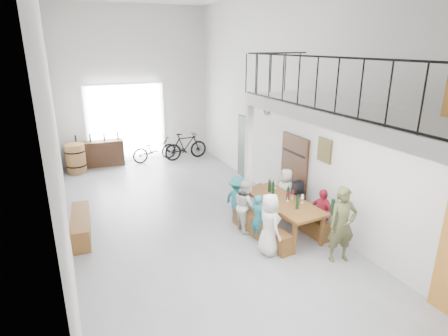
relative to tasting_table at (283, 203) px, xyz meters
name	(u,v)px	position (x,y,z in m)	size (l,w,h in m)	color
floor	(192,223)	(-1.77, 1.25, -0.71)	(12.00, 12.00, 0.00)	slate
room_walls	(187,74)	(-1.77, 1.25, 2.85)	(12.00, 12.00, 12.00)	silver
gateway_portal	(126,123)	(-2.17, 7.19, 0.69)	(2.80, 0.08, 2.80)	white
right_wall_decor	(337,163)	(0.93, -0.61, 1.04)	(0.07, 8.28, 5.07)	#AA6722
balcony	(360,120)	(0.20, -1.87, 2.26)	(1.52, 5.62, 4.00)	silver
tasting_table	(283,203)	(0.00, 0.00, 0.00)	(1.03, 2.23, 0.79)	brown
bench_inner	(261,229)	(-0.59, -0.08, -0.49)	(0.30, 1.87, 0.43)	brown
bench_wall	(300,219)	(0.53, 0.02, -0.50)	(0.24, 1.81, 0.42)	brown
tableware	(284,192)	(0.10, 0.10, 0.23)	(0.39, 1.30, 0.35)	black
side_bench	(81,226)	(-4.27, 1.70, -0.46)	(0.39, 1.76, 0.50)	brown
oak_barrel	(76,158)	(-4.07, 6.53, -0.22)	(0.66, 0.66, 0.98)	olive
serving_counter	(99,154)	(-3.27, 6.90, -0.25)	(1.71, 0.48, 0.90)	#3E2717
counter_bottles	(97,137)	(-3.27, 6.91, 0.34)	(1.47, 0.12, 0.28)	black
guest_left_a	(269,224)	(-0.77, -0.71, -0.04)	(0.65, 0.42, 1.33)	silver
guest_left_b	(258,218)	(-0.70, -0.11, -0.17)	(0.39, 0.26, 1.08)	#226C73
guest_left_c	(245,205)	(-0.74, 0.44, -0.09)	(0.60, 0.47, 1.24)	silver
guest_left_d	(237,200)	(-0.73, 0.85, -0.11)	(0.77, 0.44, 1.19)	#226C73
guest_right_a	(321,214)	(0.62, -0.62, -0.12)	(0.69, 0.29, 1.18)	#A31C2F
guest_right_b	(297,203)	(0.51, 0.16, -0.13)	(1.06, 0.34, 1.15)	black
guest_right_c	(286,192)	(0.58, 0.76, -0.09)	(0.60, 0.39, 1.23)	silver
host_standing	(342,225)	(0.41, -1.51, 0.08)	(0.57, 0.38, 1.57)	#4B4E2C
potted_plant	(262,188)	(0.68, 2.12, -0.49)	(0.39, 0.34, 0.44)	#215320
bicycle_near	(155,149)	(-1.31, 6.67, -0.25)	(0.60, 1.72, 0.90)	black
bicycle_far	(186,146)	(-0.17, 6.42, -0.20)	(0.48, 1.69, 1.01)	black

